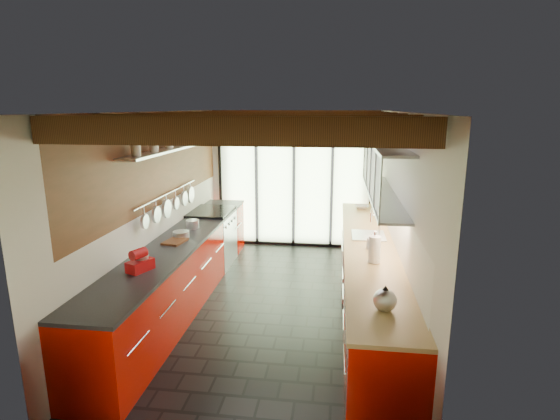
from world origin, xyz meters
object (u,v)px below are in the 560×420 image
(kettle, at_px, (385,299))
(paper_towel, at_px, (374,250))
(soap_bottle, at_px, (371,241))
(bowl, at_px, (362,207))
(stand_mixer, at_px, (140,262))

(kettle, xyz_separation_m, paper_towel, (0.00, 1.21, 0.05))
(soap_bottle, bearing_deg, bowl, 90.00)
(kettle, bearing_deg, stand_mixer, 166.23)
(paper_towel, relative_size, soap_bottle, 1.85)
(stand_mixer, height_order, bowl, stand_mixer)
(paper_towel, xyz_separation_m, bowl, (0.00, 2.77, -0.13))
(kettle, distance_m, bowl, 3.98)
(stand_mixer, relative_size, paper_towel, 0.87)
(paper_towel, relative_size, bowl, 1.55)
(paper_towel, distance_m, bowl, 2.77)
(stand_mixer, bearing_deg, paper_towel, 13.11)
(kettle, height_order, bowl, kettle)
(soap_bottle, height_order, bowl, soap_bottle)
(stand_mixer, bearing_deg, soap_bottle, 23.23)
(stand_mixer, xyz_separation_m, kettle, (2.54, -0.62, 0.01))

